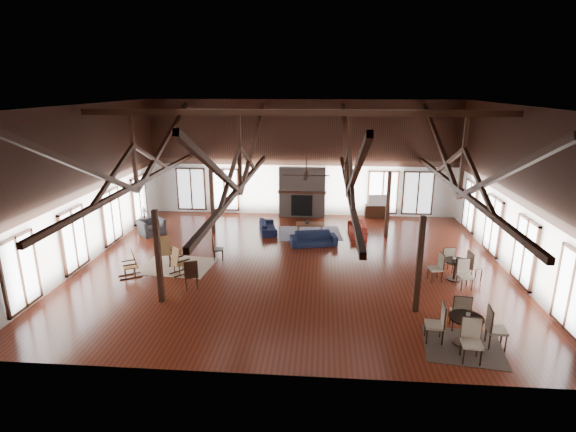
# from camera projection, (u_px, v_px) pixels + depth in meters

# --- Properties ---
(floor) EXTENTS (16.00, 16.00, 0.00)m
(floor) POSITION_uv_depth(u_px,v_px,m) (293.00, 264.00, 17.48)
(floor) COLOR #571F12
(floor) RESTS_ON ground
(ceiling) EXTENTS (16.00, 14.00, 0.02)m
(ceiling) POSITION_uv_depth(u_px,v_px,m) (294.00, 105.00, 15.79)
(ceiling) COLOR black
(ceiling) RESTS_ON wall_back
(wall_back) EXTENTS (16.00, 0.02, 6.00)m
(wall_back) POSITION_uv_depth(u_px,v_px,m) (303.00, 159.00, 23.33)
(wall_back) COLOR white
(wall_back) RESTS_ON floor
(wall_front) EXTENTS (16.00, 0.02, 6.00)m
(wall_front) POSITION_uv_depth(u_px,v_px,m) (273.00, 258.00, 9.94)
(wall_front) COLOR white
(wall_front) RESTS_ON floor
(wall_left) EXTENTS (0.02, 14.00, 6.00)m
(wall_left) POSITION_uv_depth(u_px,v_px,m) (86.00, 185.00, 17.24)
(wall_left) COLOR white
(wall_left) RESTS_ON floor
(wall_right) EXTENTS (0.02, 14.00, 6.00)m
(wall_right) POSITION_uv_depth(u_px,v_px,m) (517.00, 192.00, 16.03)
(wall_right) COLOR white
(wall_right) RESTS_ON floor
(roof_truss) EXTENTS (15.60, 14.07, 3.14)m
(roof_truss) POSITION_uv_depth(u_px,v_px,m) (294.00, 161.00, 16.35)
(roof_truss) COLOR black
(roof_truss) RESTS_ON wall_back
(post_grid) EXTENTS (8.16, 7.16, 3.05)m
(post_grid) POSITION_uv_depth(u_px,v_px,m) (294.00, 226.00, 17.05)
(post_grid) COLOR black
(post_grid) RESTS_ON floor
(fireplace) EXTENTS (2.50, 0.69, 2.60)m
(fireplace) POSITION_uv_depth(u_px,v_px,m) (302.00, 192.00, 23.50)
(fireplace) COLOR #6D5C53
(fireplace) RESTS_ON floor
(ceiling_fan) EXTENTS (1.60, 1.60, 0.75)m
(ceiling_fan) POSITION_uv_depth(u_px,v_px,m) (306.00, 174.00, 15.43)
(ceiling_fan) COLOR black
(ceiling_fan) RESTS_ON roof_truss
(sofa_navy_front) EXTENTS (2.12, 1.22, 0.58)m
(sofa_navy_front) POSITION_uv_depth(u_px,v_px,m) (314.00, 239.00, 19.43)
(sofa_navy_front) COLOR black
(sofa_navy_front) RESTS_ON floor
(sofa_navy_left) EXTENTS (1.90, 1.08, 0.52)m
(sofa_navy_left) POSITION_uv_depth(u_px,v_px,m) (268.00, 227.00, 21.18)
(sofa_navy_left) COLOR #121732
(sofa_navy_left) RESTS_ON floor
(sofa_orange) EXTENTS (1.96, 0.80, 0.57)m
(sofa_orange) POSITION_uv_depth(u_px,v_px,m) (357.00, 228.00, 20.84)
(sofa_orange) COLOR maroon
(sofa_orange) RESTS_ON floor
(coffee_table) EXTENTS (1.32, 0.71, 0.49)m
(coffee_table) POSITION_uv_depth(u_px,v_px,m) (310.00, 225.00, 20.89)
(coffee_table) COLOR brown
(coffee_table) RESTS_ON floor
(vase) EXTENTS (0.24, 0.24, 0.21)m
(vase) POSITION_uv_depth(u_px,v_px,m) (307.00, 221.00, 20.85)
(vase) COLOR #B2B2B2
(vase) RESTS_ON coffee_table
(armchair) EXTENTS (1.45, 1.46, 0.71)m
(armchair) POSITION_uv_depth(u_px,v_px,m) (151.00, 227.00, 20.81)
(armchair) COLOR #2F2F31
(armchair) RESTS_ON floor
(side_table_lamp) EXTENTS (0.45, 0.45, 1.15)m
(side_table_lamp) POSITION_uv_depth(u_px,v_px,m) (145.00, 221.00, 21.48)
(side_table_lamp) COLOR black
(side_table_lamp) RESTS_ON floor
(rocking_chair_a) EXTENTS (0.72, 0.99, 1.15)m
(rocking_chair_a) POSITION_uv_depth(u_px,v_px,m) (164.00, 251.00, 17.26)
(rocking_chair_a) COLOR olive
(rocking_chair_a) RESTS_ON floor
(rocking_chair_b) EXTENTS (0.86, 0.88, 1.04)m
(rocking_chair_b) POSITION_uv_depth(u_px,v_px,m) (178.00, 262.00, 16.39)
(rocking_chair_b) COLOR olive
(rocking_chair_b) RESTS_ON floor
(rocking_chair_c) EXTENTS (0.87, 0.75, 1.00)m
(rocking_chair_c) POSITION_uv_depth(u_px,v_px,m) (132.00, 264.00, 16.21)
(rocking_chair_c) COLOR olive
(rocking_chair_c) RESTS_ON floor
(side_chair_a) EXTENTS (0.46, 0.46, 0.96)m
(side_chair_a) POSITION_uv_depth(u_px,v_px,m) (216.00, 246.00, 17.73)
(side_chair_a) COLOR black
(side_chair_a) RESTS_ON floor
(side_chair_b) EXTENTS (0.59, 0.59, 1.07)m
(side_chair_b) POSITION_uv_depth(u_px,v_px,m) (191.00, 273.00, 15.10)
(side_chair_b) COLOR black
(side_chair_b) RESTS_ON floor
(cafe_table_near) EXTENTS (2.13, 2.13, 1.10)m
(cafe_table_near) POSITION_uv_depth(u_px,v_px,m) (466.00, 325.00, 11.93)
(cafe_table_near) COLOR black
(cafe_table_near) RESTS_ON floor
(cafe_table_far) EXTENTS (1.98, 1.98, 1.01)m
(cafe_table_far) POSITION_uv_depth(u_px,v_px,m) (455.00, 266.00, 15.91)
(cafe_table_far) COLOR black
(cafe_table_far) RESTS_ON floor
(cup_near) EXTENTS (0.13, 0.13, 0.09)m
(cup_near) POSITION_uv_depth(u_px,v_px,m) (468.00, 315.00, 11.91)
(cup_near) COLOR #B2B2B2
(cup_near) RESTS_ON cafe_table_near
(cup_far) EXTENTS (0.13, 0.13, 0.09)m
(cup_far) POSITION_uv_depth(u_px,v_px,m) (454.00, 258.00, 15.92)
(cup_far) COLOR #B2B2B2
(cup_far) RESTS_ON cafe_table_far
(tv_console) EXTENTS (1.27, 0.48, 0.64)m
(tv_console) POSITION_uv_depth(u_px,v_px,m) (377.00, 211.00, 23.55)
(tv_console) COLOR black
(tv_console) RESTS_ON floor
(television) EXTENTS (1.04, 0.22, 0.60)m
(television) POSITION_uv_depth(u_px,v_px,m) (378.00, 200.00, 23.37)
(television) COLOR #B2B2B2
(television) RESTS_ON tv_console
(rug_tan) EXTENTS (2.83, 2.32, 0.01)m
(rug_tan) POSITION_uv_depth(u_px,v_px,m) (177.00, 266.00, 17.26)
(rug_tan) COLOR #CCAC8E
(rug_tan) RESTS_ON floor
(rug_navy) EXTENTS (3.11, 2.47, 0.01)m
(rug_navy) POSITION_uv_depth(u_px,v_px,m) (309.00, 233.00, 21.05)
(rug_navy) COLOR #1B1B4D
(rug_navy) RESTS_ON floor
(rug_dark) EXTENTS (2.24, 2.09, 0.01)m
(rug_dark) POSITION_uv_depth(u_px,v_px,m) (463.00, 347.00, 11.93)
(rug_dark) COLOR black
(rug_dark) RESTS_ON floor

